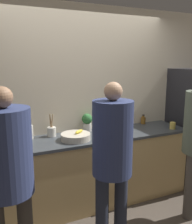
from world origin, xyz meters
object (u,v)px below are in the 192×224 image
object	(u,v)px
person_left	(7,166)
bottle_clear	(31,131)
potted_plant	(87,122)
person_center	(112,152)
fruit_bowl	(76,137)
bottle_amber	(143,120)
cup_yellow	(173,126)
utensil_crock	(52,131)

from	to	relation	value
person_left	bottle_clear	xyz separation A→B (m)	(0.36, 1.00, -0.01)
potted_plant	person_center	bearing A→B (deg)	-100.12
fruit_bowl	bottle_clear	world-z (taller)	bottle_clear
person_center	fruit_bowl	distance (m)	0.78
bottle_amber	cup_yellow	distance (m)	0.46
cup_yellow	person_center	bearing A→B (deg)	-152.99
fruit_bowl	bottle_amber	size ratio (longest dim) A/B	2.54
utensil_crock	person_left	bearing A→B (deg)	-122.11
utensil_crock	potted_plant	world-z (taller)	utensil_crock
bottle_amber	potted_plant	size ratio (longest dim) A/B	0.59
person_left	potted_plant	size ratio (longest dim) A/B	7.05
person_left	potted_plant	xyz separation A→B (m)	(1.13, 1.04, 0.02)
bottle_amber	cup_yellow	world-z (taller)	bottle_amber
fruit_bowl	potted_plant	xyz separation A→B (m)	(0.28, 0.31, 0.09)
person_center	cup_yellow	xyz separation A→B (m)	(1.32, 0.68, -0.05)
fruit_bowl	bottle_clear	xyz separation A→B (m)	(-0.49, 0.27, 0.06)
potted_plant	bottle_clear	bearing A→B (deg)	-176.80
person_center	bottle_amber	world-z (taller)	person_center
person_left	person_center	size ratio (longest dim) A/B	1.00
bottle_amber	cup_yellow	xyz separation A→B (m)	(0.21, -0.42, -0.01)
person_center	cup_yellow	distance (m)	1.49
bottle_amber	potted_plant	bearing A→B (deg)	-179.56
bottle_clear	cup_yellow	xyz separation A→B (m)	(1.90, -0.37, -0.05)
utensil_crock	potted_plant	xyz separation A→B (m)	(0.51, 0.04, 0.06)
fruit_bowl	utensil_crock	distance (m)	0.35
utensil_crock	potted_plant	bearing A→B (deg)	5.01
bottle_clear	cup_yellow	size ratio (longest dim) A/B	2.56
person_center	fruit_bowl	world-z (taller)	person_center
person_left	fruit_bowl	xyz separation A→B (m)	(0.85, 0.73, -0.07)
fruit_bowl	bottle_amber	world-z (taller)	bottle_amber
fruit_bowl	utensil_crock	bearing A→B (deg)	130.82
person_left	bottle_clear	bearing A→B (deg)	69.92
person_center	cup_yellow	size ratio (longest dim) A/B	17.59
fruit_bowl	potted_plant	distance (m)	0.43
bottle_clear	potted_plant	bearing A→B (deg)	3.20
person_center	fruit_bowl	size ratio (longest dim) A/B	4.71
person_center	utensil_crock	distance (m)	1.09
person_center	bottle_amber	distance (m)	1.56
bottle_clear	fruit_bowl	bearing A→B (deg)	-28.52
fruit_bowl	cup_yellow	distance (m)	1.41
utensil_crock	bottle_amber	distance (m)	1.43
person_left	person_center	world-z (taller)	person_center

